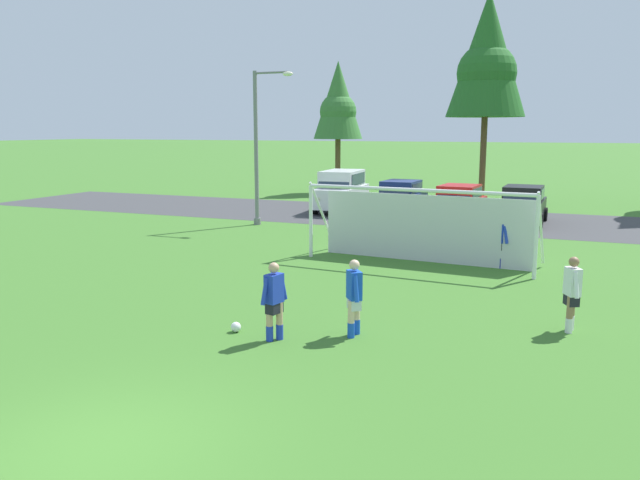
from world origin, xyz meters
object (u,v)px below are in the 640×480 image
at_px(player_midfield_center, 354,298).
at_px(parked_car_slot_center, 523,205).
at_px(parked_car_slot_far_left, 341,191).
at_px(parked_car_slot_center_left, 458,203).
at_px(soccer_ball, 236,327).
at_px(parked_car_slot_left, 400,197).
at_px(soccer_goal, 422,223).
at_px(player_striker_near, 572,294).
at_px(street_lamp, 260,146).
at_px(player_defender_far, 274,302).
at_px(player_winger_left, 501,242).

distance_m(player_midfield_center, parked_car_slot_center, 18.39).
relative_size(parked_car_slot_far_left, parked_car_slot_center_left, 1.09).
bearing_deg(soccer_ball, parked_car_slot_left, 95.32).
bearing_deg(soccer_goal, soccer_ball, -102.80).
xyz_separation_m(player_striker_near, street_lamp, (-13.39, 11.26, 2.73)).
xyz_separation_m(soccer_goal, street_lamp, (-8.73, 5.40, 2.26)).
bearing_deg(player_defender_far, player_winger_left, 69.08).
height_order(parked_car_slot_left, street_lamp, street_lamp).
xyz_separation_m(player_striker_near, player_defender_far, (-5.62, -2.96, 0.00)).
bearing_deg(player_winger_left, parked_car_slot_left, 119.61).
bearing_deg(player_midfield_center, parked_car_slot_left, 102.57).
distance_m(soccer_ball, player_striker_near, 7.23).
distance_m(parked_car_slot_far_left, street_lamp, 6.54).
distance_m(player_winger_left, parked_car_slot_center, 10.18).
xyz_separation_m(soccer_ball, player_defender_far, (1.01, -0.16, 0.71)).
distance_m(soccer_ball, player_winger_left, 9.93).
relative_size(parked_car_slot_center, street_lamp, 0.62).
height_order(player_striker_near, parked_car_slot_center, parked_car_slot_center).
xyz_separation_m(soccer_ball, street_lamp, (-6.76, 14.05, 3.44)).
bearing_deg(player_defender_far, street_lamp, 118.66).
bearing_deg(player_winger_left, soccer_ball, -116.70).
relative_size(player_winger_left, parked_car_slot_far_left, 0.35).
height_order(player_defender_far, parked_car_slot_left, parked_car_slot_left).
relative_size(soccer_ball, player_defender_far, 0.13).
relative_size(soccer_ball, player_striker_near, 0.13).
bearing_deg(parked_car_slot_center, parked_car_slot_center_left, -168.23).
xyz_separation_m(parked_car_slot_left, street_lamp, (-4.90, -5.90, 2.67)).
relative_size(soccer_goal, player_midfield_center, 4.60).
bearing_deg(player_striker_near, player_defender_far, -152.28).
height_order(soccer_goal, parked_car_slot_far_left, soccer_goal).
bearing_deg(soccer_ball, soccer_goal, 77.20).
height_order(soccer_ball, player_midfield_center, player_midfield_center).
relative_size(player_striker_near, street_lamp, 0.24).
bearing_deg(player_defender_far, parked_car_slot_center, 80.55).
bearing_deg(player_striker_near, parked_car_slot_far_left, 124.34).
distance_m(player_defender_far, parked_car_slot_center_left, 18.60).
height_order(parked_car_slot_center, street_lamp, street_lamp).
distance_m(parked_car_slot_center_left, parked_car_slot_center, 2.89).
height_order(soccer_ball, player_defender_far, player_defender_far).
xyz_separation_m(parked_car_slot_center, street_lamp, (-10.96, -4.98, 2.67)).
bearing_deg(soccer_ball, parked_car_slot_far_left, 104.22).
distance_m(player_striker_near, player_defender_far, 6.35).
relative_size(parked_car_slot_center_left, parked_car_slot_center, 1.02).
bearing_deg(parked_car_slot_left, player_defender_far, -81.89).
distance_m(parked_car_slot_far_left, parked_car_slot_center, 9.28).
height_order(player_winger_left, street_lamp, street_lamp).
height_order(player_striker_near, parked_car_slot_left, parked_car_slot_left).
height_order(soccer_ball, parked_car_slot_left, parked_car_slot_left).
distance_m(soccer_goal, player_striker_near, 7.50).
bearing_deg(player_midfield_center, street_lamp, 124.60).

